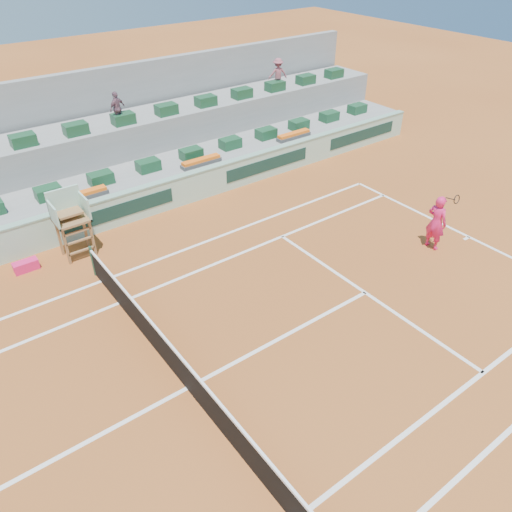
% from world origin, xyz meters
% --- Properties ---
extents(ground, '(90.00, 90.00, 0.00)m').
position_xyz_m(ground, '(0.00, 0.00, 0.00)').
color(ground, '#95491C').
rests_on(ground, ground).
extents(seating_tier_lower, '(36.00, 4.00, 1.20)m').
position_xyz_m(seating_tier_lower, '(0.00, 10.70, 0.60)').
color(seating_tier_lower, gray).
rests_on(seating_tier_lower, ground).
extents(seating_tier_upper, '(36.00, 2.40, 2.60)m').
position_xyz_m(seating_tier_upper, '(0.00, 12.30, 1.30)').
color(seating_tier_upper, gray).
rests_on(seating_tier_upper, ground).
extents(stadium_back_wall, '(36.00, 0.40, 4.40)m').
position_xyz_m(stadium_back_wall, '(0.00, 13.90, 2.20)').
color(stadium_back_wall, gray).
rests_on(stadium_back_wall, ground).
extents(player_bag, '(0.79, 0.35, 0.35)m').
position_xyz_m(player_bag, '(-1.74, 7.55, 0.17)').
color(player_bag, '#F01F63').
rests_on(player_bag, ground).
extents(spectator_mid, '(0.86, 0.61, 1.35)m').
position_xyz_m(spectator_mid, '(3.83, 11.73, 3.28)').
color(spectator_mid, '#7B5261').
rests_on(spectator_mid, seating_tier_upper).
extents(spectator_right, '(1.08, 0.84, 1.46)m').
position_xyz_m(spectator_right, '(12.29, 11.87, 3.33)').
color(spectator_right, '#9B4D59').
rests_on(spectator_right, seating_tier_upper).
extents(court_lines, '(23.89, 11.09, 0.01)m').
position_xyz_m(court_lines, '(0.00, 0.00, 0.01)').
color(court_lines, white).
rests_on(court_lines, ground).
extents(tennis_net, '(0.10, 11.97, 1.10)m').
position_xyz_m(tennis_net, '(0.00, 0.00, 0.53)').
color(tennis_net, black).
rests_on(tennis_net, ground).
extents(advertising_hoarding, '(36.00, 0.34, 1.26)m').
position_xyz_m(advertising_hoarding, '(0.02, 8.50, 0.63)').
color(advertising_hoarding, '#A4CEB6').
rests_on(advertising_hoarding, ground).
extents(umpire_chair, '(1.10, 0.90, 2.40)m').
position_xyz_m(umpire_chair, '(0.00, 7.50, 1.54)').
color(umpire_chair, brown).
rests_on(umpire_chair, ground).
extents(seat_row_lower, '(32.90, 0.60, 0.44)m').
position_xyz_m(seat_row_lower, '(0.00, 9.80, 1.42)').
color(seat_row_lower, '#174627').
rests_on(seat_row_lower, seating_tier_lower).
extents(seat_row_upper, '(32.90, 0.60, 0.44)m').
position_xyz_m(seat_row_upper, '(0.00, 11.70, 2.82)').
color(seat_row_upper, '#174627').
rests_on(seat_row_upper, seating_tier_upper).
extents(flower_planters, '(26.80, 0.36, 0.28)m').
position_xyz_m(flower_planters, '(-1.50, 9.00, 1.33)').
color(flower_planters, '#464646').
rests_on(flower_planters, seating_tier_lower).
extents(tennis_player, '(0.51, 0.94, 2.28)m').
position_xyz_m(tennis_player, '(10.22, 0.43, 1.01)').
color(tennis_player, '#F01F63').
rests_on(tennis_player, ground).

